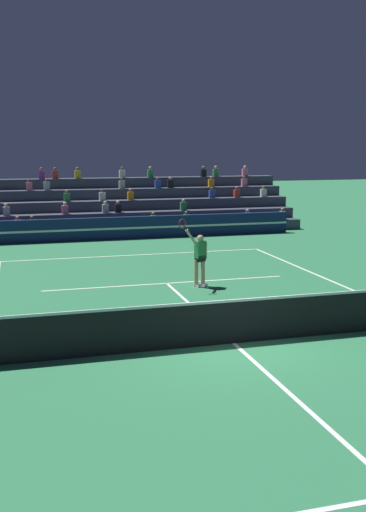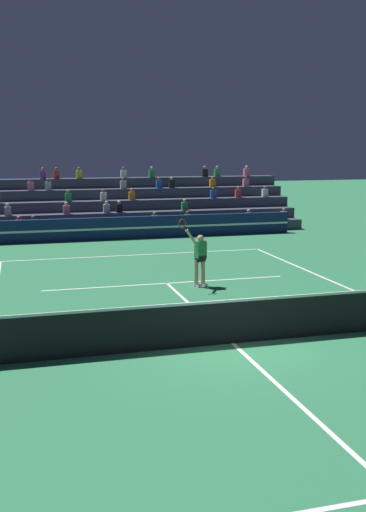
# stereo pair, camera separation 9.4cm
# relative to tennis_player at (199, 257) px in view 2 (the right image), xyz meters

# --- Properties ---
(ground_plane) EXTENTS (120.00, 120.00, 0.00)m
(ground_plane) POSITION_rel_tennis_player_xyz_m (-0.91, -5.69, -0.98)
(ground_plane) COLOR #2D7A4C
(court_lines) EXTENTS (11.10, 23.90, 0.01)m
(court_lines) POSITION_rel_tennis_player_xyz_m (-0.91, -5.69, -0.98)
(court_lines) COLOR white
(court_lines) RESTS_ON ground
(tennis_net) EXTENTS (12.00, 0.10, 1.10)m
(tennis_net) POSITION_rel_tennis_player_xyz_m (-0.91, -5.69, -0.44)
(tennis_net) COLOR slate
(tennis_net) RESTS_ON ground
(sponsor_banner_wall) EXTENTS (18.00, 0.26, 1.10)m
(sponsor_banner_wall) POSITION_rel_tennis_player_xyz_m (-0.91, 10.70, -0.43)
(sponsor_banner_wall) COLOR navy
(sponsor_banner_wall) RESTS_ON ground
(bleacher_stand) EXTENTS (20.58, 4.75, 3.38)m
(bleacher_stand) POSITION_rel_tennis_player_xyz_m (-0.91, 14.51, 0.03)
(bleacher_stand) COLOR #383D4C
(bleacher_stand) RESTS_ON ground
(tennis_player) EXTENTS (1.16, 0.61, 2.36)m
(tennis_player) POSITION_rel_tennis_player_xyz_m (0.00, 0.00, 0.00)
(tennis_player) COLOR tan
(tennis_player) RESTS_ON ground
(tennis_ball) EXTENTS (0.07, 0.07, 0.07)m
(tennis_ball) POSITION_rel_tennis_player_xyz_m (2.70, -3.62, -0.95)
(tennis_ball) COLOR #C6DB33
(tennis_ball) RESTS_ON ground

